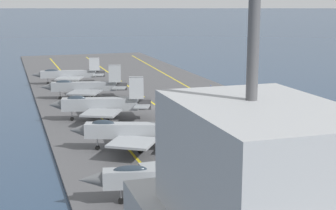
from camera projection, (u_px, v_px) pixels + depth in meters
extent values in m
plane|color=navy|center=(159.00, 109.00, 89.36)|extent=(2000.00, 2000.00, 0.00)
cube|color=#4C4C4F|center=(159.00, 108.00, 89.32)|extent=(180.86, 40.00, 0.40)
cube|color=yellow|center=(217.00, 103.00, 92.54)|extent=(162.58, 8.55, 0.01)
cube|color=yellow|center=(159.00, 107.00, 89.28)|extent=(162.77, 0.36, 0.01)
cube|color=yellow|center=(96.00, 111.00, 86.02)|extent=(162.77, 1.27, 0.01)
cube|color=gray|center=(173.00, 177.00, 47.22)|extent=(4.19, 12.83, 1.65)
cone|color=#5B5E60|center=(91.00, 180.00, 46.47)|extent=(2.02, 2.68, 1.56)
cube|color=#38383A|center=(253.00, 174.00, 48.00)|extent=(2.27, 2.41, 1.40)
ellipsoid|color=#232D38|center=(130.00, 170.00, 46.67)|extent=(1.51, 3.22, 0.91)
cube|color=gray|center=(182.00, 197.00, 43.89)|extent=(7.35, 7.36, 0.28)
cube|color=gray|center=(173.00, 169.00, 50.86)|extent=(5.73, 5.74, 0.28)
cube|color=gray|center=(242.00, 155.00, 46.58)|extent=(1.31, 2.53, 2.64)
cube|color=gray|center=(237.00, 149.00, 48.26)|extent=(1.31, 2.53, 2.64)
cube|color=gray|center=(254.00, 182.00, 45.78)|extent=(3.49, 3.28, 0.20)
cube|color=gray|center=(242.00, 166.00, 50.11)|extent=(2.87, 2.49, 0.20)
cylinder|color=#B2B2B7|center=(121.00, 196.00, 47.07)|extent=(0.16, 0.16, 1.63)
cylinder|color=black|center=(121.00, 201.00, 47.18)|extent=(0.34, 0.63, 0.60)
cylinder|color=#B2B2B7|center=(188.00, 198.00, 46.57)|extent=(0.16, 0.16, 1.63)
cylinder|color=black|center=(188.00, 203.00, 46.67)|extent=(0.34, 0.63, 0.60)
cylinder|color=#B2B2B7|center=(185.00, 189.00, 48.81)|extent=(0.16, 0.16, 1.63)
cylinder|color=black|center=(185.00, 194.00, 48.92)|extent=(0.34, 0.63, 0.60)
cube|color=#93999E|center=(132.00, 130.00, 63.40)|extent=(5.35, 11.44, 1.79)
cone|color=#5B5E60|center=(78.00, 130.00, 63.51)|extent=(2.31, 2.60, 1.70)
cube|color=#38383A|center=(187.00, 131.00, 63.29)|extent=(2.55, 2.42, 1.52)
ellipsoid|color=#232D38|center=(103.00, 124.00, 63.29)|extent=(1.82, 2.96, 0.99)
cube|color=#93999E|center=(132.00, 143.00, 60.20)|extent=(6.87, 6.86, 0.28)
cube|color=#93999E|center=(137.00, 128.00, 66.83)|extent=(5.36, 5.34, 0.28)
cube|color=#93999E|center=(177.00, 113.00, 61.88)|extent=(1.61, 2.37, 3.15)
cube|color=#93999E|center=(177.00, 109.00, 63.73)|extent=(1.61, 2.37, 3.15)
cube|color=#93999E|center=(183.00, 136.00, 61.05)|extent=(3.50, 3.24, 0.20)
cube|color=#93999E|center=(183.00, 126.00, 65.55)|extent=(3.09, 2.56, 0.20)
cylinder|color=#B2B2B7|center=(97.00, 144.00, 63.82)|extent=(0.16, 0.16, 1.65)
cylinder|color=black|center=(98.00, 148.00, 63.93)|extent=(0.40, 0.64, 0.60)
cylinder|color=#B2B2B7|center=(140.00, 147.00, 62.51)|extent=(0.16, 0.16, 1.65)
cylinder|color=black|center=(140.00, 151.00, 62.61)|extent=(0.40, 0.64, 0.60)
cylinder|color=#B2B2B7|center=(142.00, 141.00, 64.96)|extent=(0.16, 0.16, 1.65)
cylinder|color=black|center=(142.00, 145.00, 65.07)|extent=(0.40, 0.64, 0.60)
cube|color=gray|center=(100.00, 104.00, 79.08)|extent=(4.50, 11.71, 1.88)
cone|color=#5B5E60|center=(56.00, 105.00, 78.59)|extent=(2.24, 2.55, 1.78)
cube|color=#38383A|center=(145.00, 103.00, 79.59)|extent=(2.53, 2.33, 1.59)
ellipsoid|color=#232D38|center=(77.00, 99.00, 78.64)|extent=(1.66, 2.98, 1.03)
cube|color=gray|center=(101.00, 113.00, 75.77)|extent=(6.94, 6.85, 0.28)
cube|color=gray|center=(104.00, 103.00, 82.70)|extent=(5.28, 5.07, 0.28)
cube|color=gray|center=(136.00, 88.00, 78.01)|extent=(1.45, 2.36, 3.17)
cube|color=gray|center=(136.00, 86.00, 79.94)|extent=(1.45, 2.36, 3.17)
cube|color=gray|center=(142.00, 107.00, 77.27)|extent=(3.44, 3.12, 0.20)
cube|color=gray|center=(141.00, 101.00, 81.83)|extent=(2.92, 2.35, 0.20)
cylinder|color=#B2B2B7|center=(72.00, 116.00, 79.13)|extent=(0.16, 0.16, 1.63)
cylinder|color=black|center=(72.00, 119.00, 79.23)|extent=(0.35, 0.63, 0.60)
cylinder|color=#B2B2B7|center=(107.00, 117.00, 78.24)|extent=(0.16, 0.16, 1.63)
cylinder|color=black|center=(108.00, 120.00, 78.35)|extent=(0.35, 0.63, 0.60)
cylinder|color=#B2B2B7|center=(108.00, 113.00, 80.81)|extent=(0.16, 0.16, 1.63)
cylinder|color=black|center=(108.00, 116.00, 80.91)|extent=(0.35, 0.63, 0.60)
cube|color=gray|center=(84.00, 86.00, 95.95)|extent=(4.25, 12.03, 1.65)
cone|color=#5B5E60|center=(46.00, 87.00, 95.37)|extent=(2.03, 2.55, 1.56)
cube|color=#38383A|center=(122.00, 86.00, 96.54)|extent=(2.28, 2.31, 1.40)
ellipsoid|color=#232D38|center=(64.00, 82.00, 95.49)|extent=(1.53, 3.04, 0.91)
cube|color=gray|center=(85.00, 92.00, 92.74)|extent=(6.99, 6.97, 0.28)
cube|color=gray|center=(87.00, 86.00, 99.44)|extent=(5.33, 5.28, 0.28)
cube|color=gray|center=(115.00, 74.00, 95.10)|extent=(1.43, 2.42, 3.10)
cube|color=gray|center=(115.00, 73.00, 96.78)|extent=(1.43, 2.42, 3.10)
cube|color=gray|center=(119.00, 88.00, 94.33)|extent=(3.46, 3.17, 0.20)
cube|color=gray|center=(119.00, 84.00, 98.66)|extent=(2.91, 2.40, 0.20)
cylinder|color=#B2B2B7|center=(60.00, 95.00, 95.91)|extent=(0.16, 0.16, 1.59)
cylinder|color=black|center=(60.00, 98.00, 96.01)|extent=(0.35, 0.63, 0.60)
cylinder|color=#B2B2B7|center=(90.00, 96.00, 95.25)|extent=(0.16, 0.16, 1.59)
cylinder|color=black|center=(90.00, 99.00, 95.35)|extent=(0.35, 0.63, 0.60)
cylinder|color=#B2B2B7|center=(91.00, 94.00, 97.50)|extent=(0.16, 0.16, 1.59)
cylinder|color=black|center=(91.00, 96.00, 97.60)|extent=(0.35, 0.63, 0.60)
cube|color=gray|center=(68.00, 74.00, 112.72)|extent=(3.44, 11.93, 1.53)
cone|color=#5B5E60|center=(36.00, 75.00, 111.75)|extent=(1.80, 2.45, 1.46)
cube|color=#38383A|center=(100.00, 73.00, 113.71)|extent=(2.05, 2.18, 1.30)
ellipsoid|color=#232D38|center=(51.00, 71.00, 112.06)|extent=(1.30, 2.98, 0.84)
cube|color=gray|center=(69.00, 78.00, 109.81)|extent=(6.44, 6.60, 0.28)
cube|color=gray|center=(71.00, 74.00, 115.94)|extent=(5.20, 5.49, 0.28)
cube|color=gray|center=(94.00, 64.00, 112.32)|extent=(1.20, 2.35, 2.68)
cube|color=gray|center=(94.00, 63.00, 113.88)|extent=(1.20, 2.35, 2.68)
cube|color=gray|center=(98.00, 75.00, 111.54)|extent=(3.38, 3.04, 0.20)
cube|color=gray|center=(98.00, 72.00, 115.74)|extent=(2.82, 2.27, 0.20)
cylinder|color=#B2B2B7|center=(48.00, 81.00, 112.40)|extent=(0.16, 0.16, 1.48)
cylinder|color=black|center=(48.00, 83.00, 112.49)|extent=(0.31, 0.63, 0.60)
cylinder|color=#B2B2B7|center=(74.00, 81.00, 112.15)|extent=(0.16, 0.16, 1.48)
cylinder|color=black|center=(74.00, 83.00, 112.24)|extent=(0.31, 0.63, 0.60)
cylinder|color=#B2B2B7|center=(74.00, 80.00, 114.23)|extent=(0.16, 0.16, 1.48)
cylinder|color=black|center=(74.00, 82.00, 114.32)|extent=(0.31, 0.63, 0.60)
cylinder|color=#4C473D|center=(235.00, 126.00, 74.51)|extent=(0.24, 0.24, 0.86)
cube|color=green|center=(235.00, 121.00, 74.36)|extent=(0.46, 0.44, 0.58)
sphere|color=tan|center=(235.00, 118.00, 74.28)|extent=(0.22, 0.22, 0.22)
sphere|color=green|center=(235.00, 118.00, 74.26)|extent=(0.24, 0.24, 0.24)
cylinder|color=#383328|center=(211.00, 91.00, 102.13)|extent=(0.24, 0.24, 0.80)
cube|color=#284CB2|center=(211.00, 88.00, 102.00)|extent=(0.39, 0.45, 0.54)
sphere|color=tan|center=(211.00, 86.00, 101.92)|extent=(0.22, 0.22, 0.22)
sphere|color=#284CB2|center=(211.00, 86.00, 101.90)|extent=(0.24, 0.24, 0.24)
cylinder|color=#4C473D|center=(287.00, 160.00, 58.60)|extent=(0.24, 0.24, 0.88)
cube|color=purple|center=(287.00, 154.00, 58.46)|extent=(0.43, 0.46, 0.58)
sphere|color=#9E7051|center=(287.00, 150.00, 58.37)|extent=(0.22, 0.22, 0.22)
sphere|color=purple|center=(287.00, 150.00, 58.36)|extent=(0.24, 0.24, 0.24)
cube|color=#A5A7AA|center=(261.00, 168.00, 21.38)|extent=(9.51, 6.41, 5.32)
cube|color=black|center=(329.00, 154.00, 22.30)|extent=(8.05, 0.12, 0.90)
cylinder|color=#4C4C4F|center=(255.00, 5.00, 21.06)|extent=(0.50, 0.50, 7.92)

